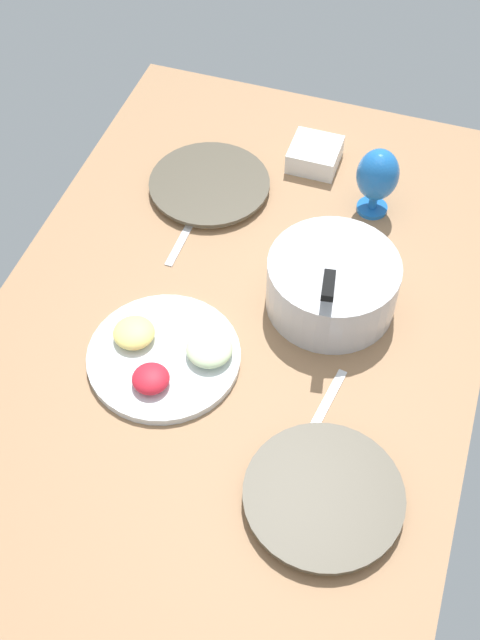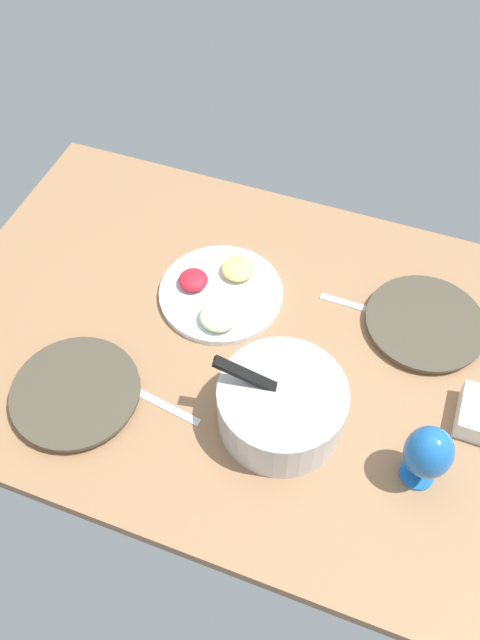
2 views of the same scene
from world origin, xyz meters
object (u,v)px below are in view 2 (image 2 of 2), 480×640
Objects in this scene: dinner_plate_left at (425,323)px; fruit_platter at (220,293)px; mixing_bowl at (281,405)px; hurricane_glass_blue at (428,453)px; dinner_plate_right at (76,393)px.

fruit_platter reaches higher than dinner_plate_left.
fruit_platter is at bearing 9.67° from dinner_plate_left.
mixing_bowl reaches higher than hurricane_glass_blue.
hurricane_glass_blue reaches higher than dinner_plate_right.
fruit_platter is (25.17, -28.14, -5.09)cm from mixing_bowl.
fruit_platter is at bearing -28.49° from hurricane_glass_blue.
dinner_plate_right reaches higher than dinner_plate_left.
hurricane_glass_blue is at bearing 151.51° from fruit_platter.
mixing_bowl reaches higher than fruit_platter.
dinner_plate_left is 40.60cm from hurricane_glass_blue.
mixing_bowl is 1.65× the size of hurricane_glass_blue.
hurricane_glass_blue reaches higher than dinner_plate_left.
dinner_plate_right is at bearing 12.98° from mixing_bowl.
fruit_platter reaches higher than dinner_plate_right.
hurricane_glass_blue is (-76.38, -8.10, 8.98)cm from dinner_plate_right.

